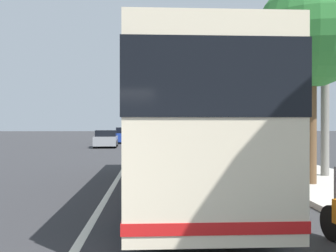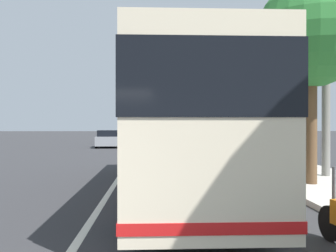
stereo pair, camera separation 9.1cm
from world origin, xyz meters
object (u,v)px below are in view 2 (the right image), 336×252
car_far_distant (163,136)px  roadside_tree_mid_block (312,34)px  coach_bus (179,123)px  car_side_street (126,136)px  utility_pole (326,59)px  roadside_tree_far_block (246,92)px  car_oncoming (108,139)px

car_far_distant → roadside_tree_mid_block: (-27.88, -3.73, 3.91)m
coach_bus → car_side_street: bearing=6.5°
utility_pole → roadside_tree_far_block: bearing=6.0°
car_side_street → roadside_tree_far_block: 20.84m
roadside_tree_far_block → roadside_tree_mid_block: bearing=177.6°
car_oncoming → roadside_tree_mid_block: size_ratio=0.64×
car_side_street → car_oncoming: bearing=-8.7°
car_far_distant → car_oncoming: bearing=144.2°
roadside_tree_mid_block → utility_pole: 2.20m
coach_bus → car_far_distant: bearing=-1.0°
car_far_distant → roadside_tree_far_block: bearing=-166.7°
car_oncoming → roadside_tree_far_block: 14.90m
utility_pole → car_far_distant: bearing=10.8°
car_side_street → roadside_tree_far_block: size_ratio=0.91×
roadside_tree_far_block → utility_pole: utility_pole is taller
roadside_tree_mid_block → utility_pole: utility_pole is taller
car_far_distant → roadside_tree_mid_block: size_ratio=0.73×
roadside_tree_far_block → utility_pole: (-7.99, -0.84, 0.50)m
coach_bus → utility_pole: 6.23m
utility_pole → car_side_street: bearing=18.0°
car_far_distant → roadside_tree_mid_block: roadside_tree_mid_block is taller
roadside_tree_far_block → utility_pole: 8.05m
car_oncoming → car_side_street: 7.60m
car_side_street → car_far_distant: 3.93m
car_oncoming → roadside_tree_far_block: (-11.50, -8.98, 3.04)m
car_oncoming → coach_bus: bearing=9.1°
roadside_tree_mid_block → coach_bus: bearing=98.5°
car_side_street → roadside_tree_mid_block: bearing=13.7°
roadside_tree_far_block → car_side_street: bearing=22.7°
coach_bus → roadside_tree_mid_block: (0.61, -4.06, 2.68)m
roadside_tree_mid_block → roadside_tree_far_block: size_ratio=1.24×
coach_bus → roadside_tree_mid_block: 4.90m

